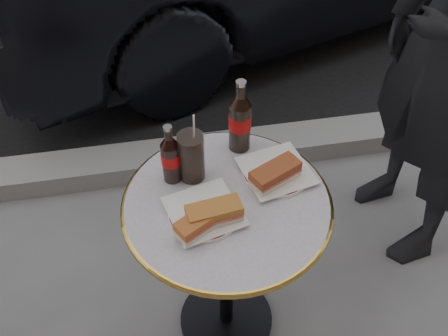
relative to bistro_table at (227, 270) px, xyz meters
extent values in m
plane|color=slate|center=(0.00, 0.00, -0.37)|extent=(80.00, 80.00, 0.00)
cube|color=gray|center=(0.00, 0.90, -0.32)|extent=(40.00, 0.20, 0.12)
cylinder|color=white|center=(-0.07, -0.04, 0.37)|extent=(0.22, 0.22, 0.01)
cylinder|color=white|center=(0.17, 0.08, 0.37)|extent=(0.22, 0.22, 0.01)
cube|color=#AE5A2C|center=(-0.10, -0.09, 0.40)|extent=(0.15, 0.12, 0.05)
cube|color=#B46B2D|center=(-0.05, -0.07, 0.40)|extent=(0.16, 0.09, 0.05)
cube|color=brown|center=(0.15, 0.04, 0.40)|extent=(0.17, 0.13, 0.05)
cylinder|color=black|center=(-0.09, 0.12, 0.45)|extent=(0.08, 0.08, 0.16)
camera|label=1|loc=(-0.18, -0.93, 1.48)|focal=40.00mm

